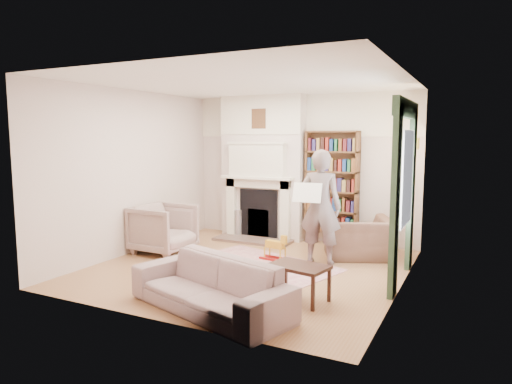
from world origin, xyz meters
The scene contains 25 objects.
floor centered at (0.00, 0.00, 0.00)m, with size 4.50×4.50×0.00m, color #97643C.
ceiling centered at (0.00, 0.00, 2.80)m, with size 4.50×4.50×0.00m, color white.
wall_back centered at (0.00, 2.25, 1.40)m, with size 4.50×4.50×0.00m, color beige.
wall_front centered at (0.00, -2.25, 1.40)m, with size 4.50×4.50×0.00m, color beige.
wall_left centered at (-2.25, 0.00, 1.40)m, with size 4.50×4.50×0.00m, color beige.
wall_right centered at (2.25, 0.00, 1.40)m, with size 4.50×4.50×0.00m, color beige.
fireplace centered at (-0.75, 2.05, 1.39)m, with size 1.70×0.58×2.80m.
bookcase centered at (0.65, 2.12, 1.18)m, with size 1.00×0.24×1.85m, color brown.
window centered at (2.23, 0.40, 1.45)m, with size 0.02×0.90×1.30m, color silver.
curtain_left centered at (2.20, -0.30, 1.20)m, with size 0.07×0.32×2.40m, color #29412C.
curtain_right centered at (2.20, 1.10, 1.20)m, with size 0.07×0.32×2.40m, color #29412C.
pelmet centered at (2.19, 0.40, 2.38)m, with size 0.09×1.70×0.24m, color #29412C.
wall_sconce centered at (2.03, 1.50, 1.90)m, with size 0.20×0.24×0.24m, color gold, non-canonical shape.
rug centered at (0.04, 0.02, 0.01)m, with size 2.32×1.79×0.01m, color beige.
armchair_reading centered at (1.35, 1.32, 0.34)m, with size 1.05×0.92×0.68m, color #4D3129.
armchair_left centered at (-1.75, 0.17, 0.42)m, with size 0.90×0.93×0.84m, color #B3AB94.
sofa centered at (0.40, -1.74, 0.30)m, with size 2.07×0.81×0.60m, color #B2A193.
man_reading centered at (0.90, 0.72, 0.91)m, with size 0.66×0.44×1.82m, color #62524F.
newspaper centered at (0.75, 0.52, 1.15)m, with size 0.44×0.02×0.31m, color white.
coffee_table centered at (1.19, -0.98, 0.23)m, with size 0.70×0.45×0.45m, color #321A11, non-canonical shape.
paraffin_heater centered at (-1.23, 1.90, 0.28)m, with size 0.24×0.24×0.55m, color #A5A7AC.
rocking_horse centered at (0.20, 0.55, 0.22)m, with size 0.50×0.20×0.44m, color gold, non-canonical shape.
board_game centered at (-0.73, 0.06, 0.03)m, with size 0.37×0.37×0.03m, color #C5CD48.
game_box_lid centered at (-1.12, -0.22, 0.04)m, with size 0.32×0.22×0.05m, color red.
comic_annuals centered at (0.23, -0.44, 0.02)m, with size 0.48×0.51×0.02m.
Camera 1 is at (3.14, -6.07, 2.02)m, focal length 32.00 mm.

